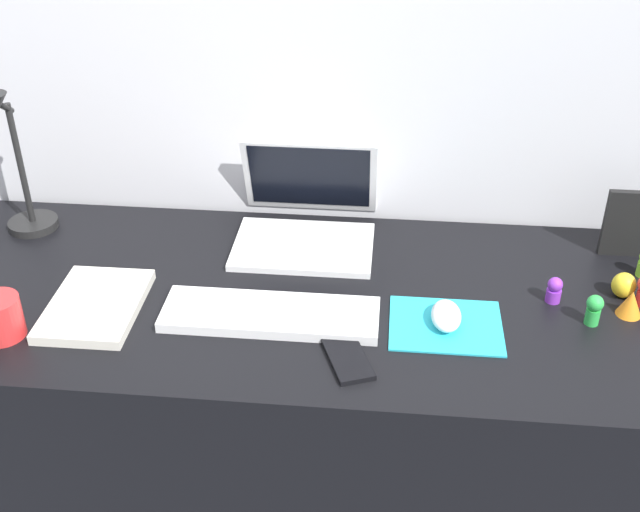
{
  "coord_description": "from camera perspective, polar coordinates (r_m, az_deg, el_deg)",
  "views": [
    {
      "loc": [
        0.09,
        -1.28,
        1.63
      ],
      "look_at": [
        -0.04,
        0.0,
        0.83
      ],
      "focal_mm": 44.18,
      "sensor_mm": 36.0,
      "label": 1
    }
  ],
  "objects": [
    {
      "name": "toy_figurine_purple",
      "position": [
        1.6,
        16.61,
        -2.36
      ],
      "size": [
        0.03,
        0.03,
        0.05
      ],
      "color": "purple",
      "rests_on": "desk"
    },
    {
      "name": "cell_phone",
      "position": [
        1.4,
        2.01,
        -7.42
      ],
      "size": [
        0.11,
        0.14,
        0.01
      ],
      "primitive_type": "cube",
      "rotation": [
        0.0,
        0.0,
        0.37
      ],
      "color": "black",
      "rests_on": "desk"
    },
    {
      "name": "toy_figurine_green",
      "position": [
        1.55,
        19.23,
        -3.63
      ],
      "size": [
        0.03,
        0.03,
        0.06
      ],
      "color": "green",
      "rests_on": "desk"
    },
    {
      "name": "picture_frame",
      "position": [
        1.78,
        21.71,
        2.18
      ],
      "size": [
        0.12,
        0.02,
        0.15
      ],
      "primitive_type": "cube",
      "color": "black",
      "rests_on": "desk"
    },
    {
      "name": "toy_figurine_orange",
      "position": [
        1.61,
        21.58,
        -3.19
      ],
      "size": [
        0.05,
        0.05,
        0.05
      ],
      "primitive_type": "cone",
      "color": "orange",
      "rests_on": "desk"
    },
    {
      "name": "laptop",
      "position": [
        1.74,
        -1.0,
        3.01
      ],
      "size": [
        0.3,
        0.28,
        0.2
      ],
      "color": "white",
      "rests_on": "desk"
    },
    {
      "name": "mouse",
      "position": [
        1.49,
        9.12,
        -4.29
      ],
      "size": [
        0.06,
        0.1,
        0.03
      ],
      "primitive_type": "ellipsoid",
      "color": "white",
      "rests_on": "mousepad"
    },
    {
      "name": "mousepad",
      "position": [
        1.5,
        9.09,
        -4.98
      ],
      "size": [
        0.21,
        0.17,
        0.0
      ],
      "primitive_type": "cube",
      "color": "#28B7CC",
      "rests_on": "desk"
    },
    {
      "name": "desk_lamp",
      "position": [
        1.82,
        -21.21,
        5.99
      ],
      "size": [
        0.11,
        0.14,
        0.34
      ],
      "color": "black",
      "rests_on": "desk"
    },
    {
      "name": "toy_figurine_yellow",
      "position": [
        1.66,
        21.14,
        -1.98
      ],
      "size": [
        0.05,
        0.05,
        0.05
      ],
      "primitive_type": "ellipsoid",
      "color": "yellow",
      "rests_on": "desk"
    },
    {
      "name": "back_wall",
      "position": [
        1.88,
        2.16,
        2.89
      ],
      "size": [
        2.9,
        0.05,
        1.44
      ],
      "primitive_type": "cube",
      "color": "silver",
      "rests_on": "ground_plane"
    },
    {
      "name": "notebook_pad",
      "position": [
        1.58,
        -15.95,
        -3.46
      ],
      "size": [
        0.17,
        0.24,
        0.02
      ],
      "primitive_type": "cube",
      "rotation": [
        0.0,
        0.0,
        0.01
      ],
      "color": "silver",
      "rests_on": "desk"
    },
    {
      "name": "keyboard",
      "position": [
        1.49,
        -3.61,
        -4.25
      ],
      "size": [
        0.41,
        0.13,
        0.02
      ],
      "primitive_type": "cube",
      "color": "white",
      "rests_on": "desk"
    },
    {
      "name": "desk",
      "position": [
        1.8,
        1.15,
        -12.62
      ],
      "size": [
        1.7,
        0.65,
        0.74
      ],
      "primitive_type": "cube",
      "color": "black",
      "rests_on": "ground_plane"
    },
    {
      "name": "coffee_mug",
      "position": [
        1.55,
        -22.19,
        -4.15
      ],
      "size": [
        0.08,
        0.08,
        0.08
      ],
      "primitive_type": "cylinder",
      "color": "red",
      "rests_on": "desk"
    }
  ]
}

